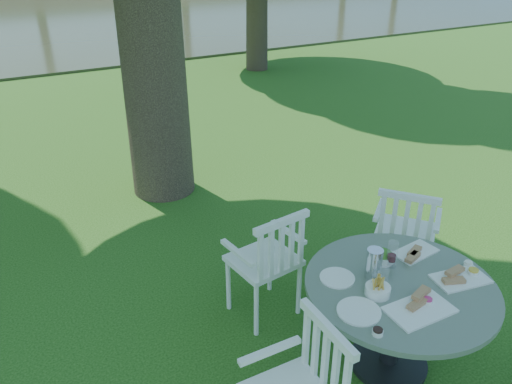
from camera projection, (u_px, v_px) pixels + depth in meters
ground at (267, 284)px, 4.53m from camera, size 140.00×140.00×0.00m
table at (398, 302)px, 3.42m from camera, size 1.29×1.29×0.73m
chair_ne at (405, 230)px, 4.27m from camera, size 0.67×0.67×0.98m
chair_nw at (271, 259)px, 3.88m from camera, size 0.55×0.52×0.99m
tableware at (392, 277)px, 3.35m from camera, size 1.16×0.77×0.22m
river at (7, 7)px, 22.38m from camera, size 100.00×28.00×0.12m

